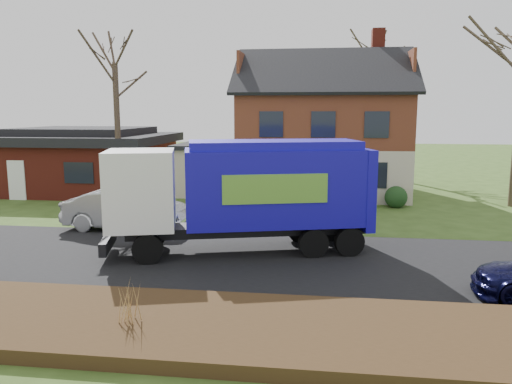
# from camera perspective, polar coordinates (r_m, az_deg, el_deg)

# --- Properties ---
(ground) EXTENTS (120.00, 120.00, 0.00)m
(ground) POSITION_cam_1_polar(r_m,az_deg,el_deg) (15.80, 0.12, -7.90)
(ground) COLOR #304818
(ground) RESTS_ON ground
(road) EXTENTS (80.00, 7.00, 0.02)m
(road) POSITION_cam_1_polar(r_m,az_deg,el_deg) (15.79, 0.12, -7.86)
(road) COLOR black
(road) RESTS_ON ground
(mulch_verge) EXTENTS (80.00, 3.50, 0.30)m
(mulch_verge) POSITION_cam_1_polar(r_m,az_deg,el_deg) (10.84, -3.61, -15.32)
(mulch_verge) COLOR #2F200F
(mulch_verge) RESTS_ON ground
(main_house) EXTENTS (12.95, 8.95, 9.26)m
(main_house) POSITION_cam_1_polar(r_m,az_deg,el_deg) (28.89, 6.66, 7.92)
(main_house) COLOR beige
(main_house) RESTS_ON ground
(ranch_house) EXTENTS (9.80, 8.20, 3.70)m
(ranch_house) POSITION_cam_1_polar(r_m,az_deg,el_deg) (31.38, -18.96, 3.53)
(ranch_house) COLOR maroon
(ranch_house) RESTS_ON ground
(garbage_truck) EXTENTS (8.95, 4.49, 3.70)m
(garbage_truck) POSITION_cam_1_polar(r_m,az_deg,el_deg) (16.38, -1.14, 0.39)
(garbage_truck) COLOR black
(garbage_truck) RESTS_ON ground
(silver_sedan) EXTENTS (5.01, 1.99, 1.62)m
(silver_sedan) POSITION_cam_1_polar(r_m,az_deg,el_deg) (20.35, -14.53, -1.95)
(silver_sedan) COLOR #AAADB2
(silver_sedan) RESTS_ON ground
(tree_front_west) EXTENTS (3.25, 3.25, 9.66)m
(tree_front_west) POSITION_cam_1_polar(r_m,az_deg,el_deg) (26.29, -15.95, 16.10)
(tree_front_west) COLOR #423327
(tree_front_west) RESTS_ON ground
(tree_back) EXTENTS (3.64, 3.64, 11.53)m
(tree_back) POSITION_cam_1_polar(r_m,az_deg,el_deg) (38.43, 13.11, 16.40)
(tree_back) COLOR #3D3225
(tree_back) RESTS_ON ground
(grass_clump_mid) EXTENTS (0.32, 0.26, 0.89)m
(grass_clump_mid) POSITION_cam_1_polar(r_m,az_deg,el_deg) (10.88, -14.47, -12.11)
(grass_clump_mid) COLOR #A77E49
(grass_clump_mid) RESTS_ON mulch_verge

